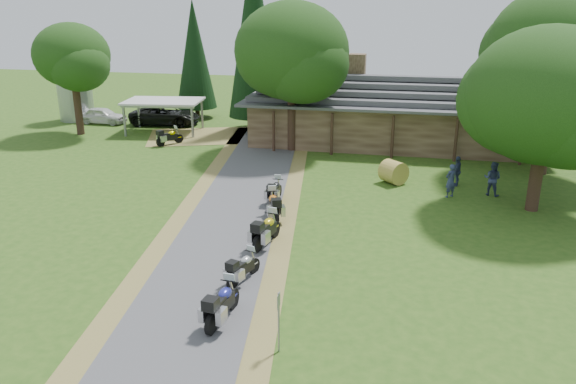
% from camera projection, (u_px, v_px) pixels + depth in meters
% --- Properties ---
extents(ground, '(120.00, 120.00, 0.00)m').
position_uv_depth(ground, '(200.00, 287.00, 20.24)').
color(ground, '#2D5217').
rests_on(ground, ground).
extents(driveway, '(51.95, 51.95, 0.00)m').
position_uv_depth(driveway, '(223.00, 242.00, 24.04)').
color(driveway, '#424244').
rests_on(driveway, ground).
extents(lodge, '(21.40, 9.40, 4.90)m').
position_uv_depth(lodge, '(396.00, 109.00, 40.47)').
color(lodge, '#503B29').
rests_on(lodge, ground).
extents(silo, '(2.94, 2.94, 5.86)m').
position_uv_depth(silo, '(74.00, 86.00, 48.17)').
color(silo, gray).
rests_on(silo, ground).
extents(carport, '(6.32, 4.66, 2.53)m').
position_uv_depth(carport, '(164.00, 116.00, 44.07)').
color(carport, silver).
rests_on(carport, ground).
extents(car_white_sedan, '(2.36, 5.27, 1.73)m').
position_uv_depth(car_white_sedan, '(102.00, 113.00, 47.36)').
color(car_white_sedan, silver).
rests_on(car_white_sedan, ground).
extents(car_dark_suv, '(3.31, 6.51, 2.40)m').
position_uv_depth(car_dark_suv, '(165.00, 110.00, 46.81)').
color(car_dark_suv, black).
rests_on(car_dark_suv, ground).
extents(motorcycle_row_a, '(0.89, 2.10, 1.39)m').
position_uv_depth(motorcycle_row_a, '(222.00, 302.00, 17.86)').
color(motorcycle_row_a, navy).
rests_on(motorcycle_row_a, ground).
extents(motorcycle_row_b, '(1.08, 1.84, 1.20)m').
position_uv_depth(motorcycle_row_b, '(243.00, 266.00, 20.49)').
color(motorcycle_row_b, '#9FA0A6').
rests_on(motorcycle_row_b, ground).
extents(motorcycle_row_c, '(1.09, 2.22, 1.45)m').
position_uv_depth(motorcycle_row_c, '(267.00, 228.00, 23.56)').
color(motorcycle_row_c, gold).
rests_on(motorcycle_row_c, ground).
extents(motorcycle_row_d, '(1.41, 2.19, 1.43)m').
position_uv_depth(motorcycle_row_d, '(274.00, 204.00, 26.45)').
color(motorcycle_row_d, orange).
rests_on(motorcycle_row_d, ground).
extents(motorcycle_row_e, '(0.67, 1.87, 1.26)m').
position_uv_depth(motorcycle_row_e, '(275.00, 190.00, 28.78)').
color(motorcycle_row_e, black).
rests_on(motorcycle_row_e, ground).
extents(motorcycle_carport_a, '(1.62, 1.91, 1.30)m').
position_uv_depth(motorcycle_carport_a, '(170.00, 136.00, 40.29)').
color(motorcycle_carport_a, '#E1D800').
rests_on(motorcycle_carport_a, ground).
extents(person_a, '(0.74, 0.72, 2.11)m').
position_uv_depth(person_a, '(451.00, 178.00, 29.28)').
color(person_a, navy).
rests_on(person_a, ground).
extents(person_b, '(0.74, 0.65, 2.16)m').
position_uv_depth(person_b, '(493.00, 176.00, 29.55)').
color(person_b, navy).
rests_on(person_b, ground).
extents(person_c, '(0.53, 0.65, 2.00)m').
position_uv_depth(person_c, '(458.00, 168.00, 31.14)').
color(person_c, navy).
rests_on(person_c, ground).
extents(hay_bale, '(1.76, 1.76, 1.30)m').
position_uv_depth(hay_bale, '(393.00, 172.00, 31.70)').
color(hay_bale, '#A5903C').
rests_on(hay_bale, ground).
extents(sign_post, '(0.35, 0.06, 1.94)m').
position_uv_depth(sign_post, '(279.00, 323.00, 16.16)').
color(sign_post, gray).
rests_on(sign_post, ground).
extents(oak_lodge_left, '(7.58, 7.58, 10.86)m').
position_uv_depth(oak_lodge_left, '(292.00, 71.00, 37.27)').
color(oak_lodge_left, '#193710').
rests_on(oak_lodge_left, ground).
extents(oak_lodge_right, '(7.88, 7.88, 11.95)m').
position_uv_depth(oak_lodge_right, '(555.00, 73.00, 31.78)').
color(oak_lodge_right, '#193710').
rests_on(oak_lodge_right, ground).
extents(oak_driveway, '(7.60, 7.60, 9.10)m').
position_uv_depth(oak_driveway, '(545.00, 119.00, 26.31)').
color(oak_driveway, '#193710').
rests_on(oak_driveway, ground).
extents(oak_silo, '(5.62, 5.62, 9.72)m').
position_uv_depth(oak_silo, '(74.00, 71.00, 42.22)').
color(oak_silo, '#193710').
rests_on(oak_silo, ground).
extents(cedar_near, '(4.27, 4.27, 14.29)m').
position_uv_depth(cedar_near, '(254.00, 38.00, 43.13)').
color(cedar_near, black).
rests_on(cedar_near, ground).
extents(cedar_far, '(3.52, 3.52, 10.12)m').
position_uv_depth(cedar_far, '(195.00, 60.00, 48.50)').
color(cedar_far, black).
rests_on(cedar_far, ground).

